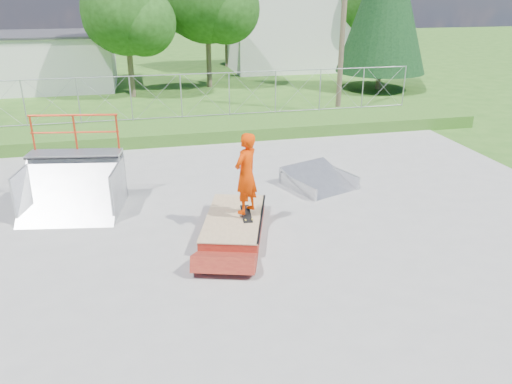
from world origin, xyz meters
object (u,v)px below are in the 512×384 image
grind_box (234,224)px  quarter_pipe (68,170)px  skater (246,176)px  flat_bank_ramp (319,179)px

grind_box → quarter_pipe: bearing=169.9°
quarter_pipe → skater: quarter_pipe is taller
flat_bank_ramp → grind_box: bearing=-162.5°
flat_bank_ramp → skater: 3.76m
quarter_pipe → skater: (4.19, -2.04, 0.22)m
grind_box → quarter_pipe: 4.50m
grind_box → quarter_pipe: (-3.90, 2.00, 1.00)m
grind_box → flat_bank_ramp: bearing=54.6°
quarter_pipe → flat_bank_ramp: size_ratio=1.35×
grind_box → skater: (0.29, -0.03, 1.22)m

